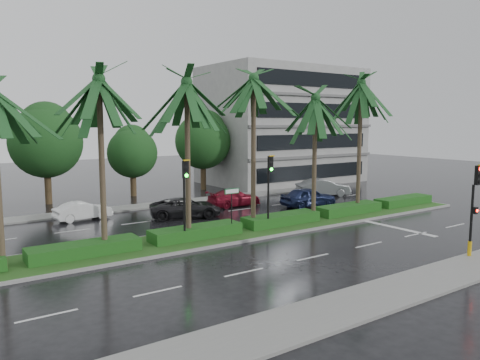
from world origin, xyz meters
TOP-DOWN VIEW (x-y plane):
  - ground at (0.00, 0.00)m, footprint 120.00×120.00m
  - near_sidewalk at (0.00, -10.20)m, footprint 40.00×2.40m
  - far_sidewalk at (0.00, 12.00)m, footprint 40.00×2.00m
  - median at (0.00, 1.00)m, footprint 36.00×4.00m
  - hedge at (0.00, 1.00)m, footprint 35.20×1.40m
  - lane_markings at (3.04, -0.43)m, footprint 34.00×13.06m
  - palm_row at (-1.25, 1.02)m, footprint 26.30×4.20m
  - signal_near at (6.00, -9.39)m, footprint 0.34×0.45m
  - signal_median_left at (-4.00, 0.30)m, footprint 0.34×0.42m
  - signal_median_right at (1.50, 0.30)m, footprint 0.34×0.42m
  - street_sign at (-1.00, 0.48)m, footprint 0.95×0.09m
  - bg_trees at (0.68, 17.59)m, footprint 32.56×5.54m
  - building at (17.00, 18.00)m, footprint 16.00×10.00m
  - car_white at (-6.53, 9.87)m, footprint 1.68×3.81m
  - car_darkgrey at (-0.59, 6.72)m, footprint 3.70×5.28m
  - car_red at (4.50, 8.45)m, footprint 1.78×4.32m
  - car_blue at (9.00, 5.07)m, footprint 2.26×4.53m
  - car_grey at (13.50, 8.08)m, footprint 3.27×4.85m

SIDE VIEW (x-z plane):
  - ground at x=0.00m, z-range 0.00..0.00m
  - lane_markings at x=3.04m, z-range 0.00..0.01m
  - near_sidewalk at x=0.00m, z-range 0.00..0.12m
  - far_sidewalk at x=0.00m, z-range 0.00..0.12m
  - median at x=0.00m, z-range 0.00..0.16m
  - hedge at x=0.00m, z-range 0.15..0.75m
  - car_white at x=-6.53m, z-range 0.00..1.22m
  - car_red at x=4.50m, z-range 0.00..1.25m
  - car_darkgrey at x=-0.59m, z-range 0.00..1.34m
  - car_blue at x=9.00m, z-range 0.00..1.48m
  - car_grey at x=13.50m, z-range 0.00..1.51m
  - street_sign at x=-1.00m, z-range 0.82..3.42m
  - signal_near at x=6.00m, z-range 0.32..4.68m
  - signal_median_left at x=-4.00m, z-range 0.82..5.18m
  - signal_median_right at x=1.50m, z-range 0.82..5.18m
  - bg_trees at x=0.68m, z-range 0.65..8.65m
  - building at x=17.00m, z-range 0.00..12.00m
  - palm_row at x=-1.25m, z-range 2.88..12.62m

